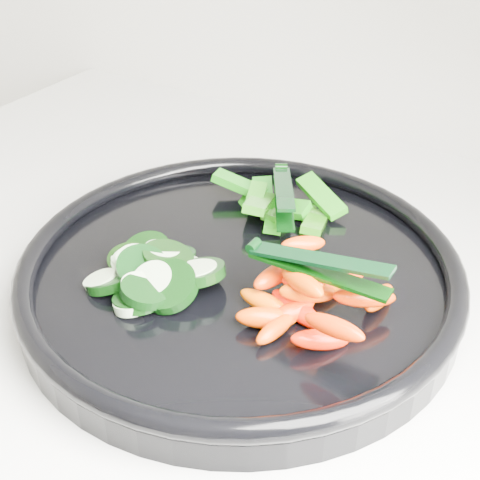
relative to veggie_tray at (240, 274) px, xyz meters
The scene contains 6 objects.
veggie_tray is the anchor object (origin of this frame).
cucumber_pile 0.07m from the veggie_tray, 138.92° to the right, with size 0.12×0.12×0.04m.
carrot_pile 0.08m from the veggie_tray, 16.90° to the right, with size 0.12×0.12×0.05m.
pepper_pile 0.10m from the veggie_tray, 101.77° to the left, with size 0.14×0.10×0.04m.
tong_carrot 0.10m from the veggie_tray, 16.47° to the right, with size 0.11×0.02×0.02m.
tong_pepper 0.10m from the veggie_tray, 97.04° to the left, with size 0.07×0.10×0.02m.
Camera 1 is at (-0.27, 1.25, 1.29)m, focal length 50.00 mm.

